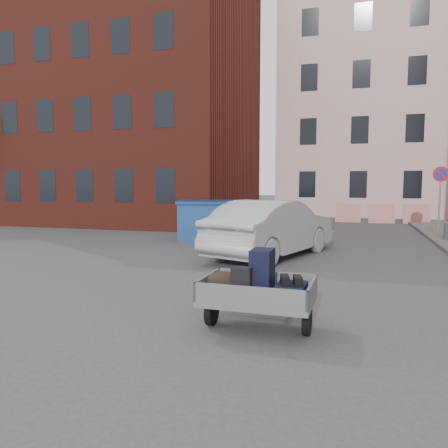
% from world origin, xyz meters
% --- Properties ---
extents(ground, '(120.00, 120.00, 0.00)m').
position_xyz_m(ground, '(0.00, 0.00, 0.00)').
color(ground, '#38383A').
rests_on(ground, ground).
extents(building_brick, '(12.00, 10.00, 14.00)m').
position_xyz_m(building_brick, '(-9.00, 13.00, 7.00)').
color(building_brick, '#591E16').
rests_on(building_brick, ground).
extents(building_pink, '(16.00, 8.00, 14.00)m').
position_xyz_m(building_pink, '(6.00, 22.00, 7.00)').
color(building_pink, '#C79999').
rests_on(building_pink, ground).
extents(far_building, '(6.00, 6.00, 8.00)m').
position_xyz_m(far_building, '(-20.00, 22.00, 4.00)').
color(far_building, maroon).
rests_on(far_building, ground).
extents(no_parking_sign, '(0.60, 0.09, 2.65)m').
position_xyz_m(no_parking_sign, '(6.00, 9.48, 2.01)').
color(no_parking_sign, gray).
rests_on(no_parking_sign, sidewalk).
extents(barriers, '(4.70, 0.18, 1.00)m').
position_xyz_m(barriers, '(4.20, 15.00, 0.50)').
color(barriers, red).
rests_on(barriers, ground).
extents(trailer, '(1.62, 1.82, 1.20)m').
position_xyz_m(trailer, '(1.46, -3.14, 0.61)').
color(trailer, black).
rests_on(trailer, ground).
extents(dumpster, '(3.83, 2.61, 1.46)m').
position_xyz_m(dumpster, '(-1.89, 6.50, 0.74)').
color(dumpster, navy).
rests_on(dumpster, ground).
extents(silver_car, '(3.27, 5.32, 1.65)m').
position_xyz_m(silver_car, '(0.53, 3.21, 0.83)').
color(silver_car, '#9A9CA1').
rests_on(silver_car, ground).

